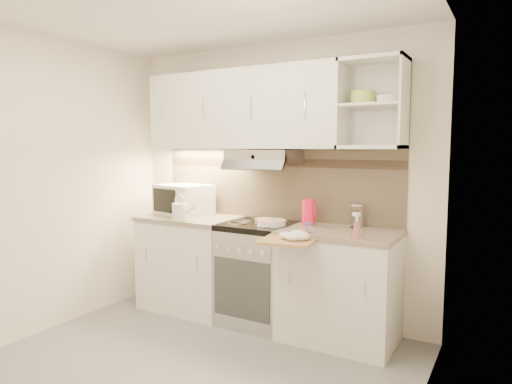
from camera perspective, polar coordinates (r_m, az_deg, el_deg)
ground at (r=3.43m, az=-9.48°, el=-21.59°), size 3.00×3.00×0.00m
room_shell at (r=3.34m, az=-5.90°, el=6.68°), size 3.04×2.84×2.52m
base_cabinet_left at (r=4.52m, az=-8.08°, el=-8.93°), size 0.90×0.60×0.86m
worktop_left at (r=4.43m, az=-8.16°, el=-3.29°), size 0.92×0.62×0.04m
base_cabinet_right at (r=3.82m, az=10.36°, el=-11.72°), size 0.90×0.60×0.86m
worktop_right at (r=3.71m, az=10.49°, el=-5.08°), size 0.92×0.62×0.04m
electric_range at (r=4.11m, az=0.32°, el=-10.06°), size 0.60×0.60×0.90m
microwave at (r=4.57m, az=-9.07°, el=-0.92°), size 0.58×0.48×0.29m
watering_can at (r=4.21m, az=-9.40°, el=-2.35°), size 0.28×0.14×0.24m
plate_stack at (r=3.89m, az=1.97°, el=-3.84°), size 0.25×0.25×0.05m
bread_loaf at (r=3.98m, az=1.07°, el=-3.64°), size 0.17×0.17×0.04m
pink_pitcher at (r=3.91m, az=6.59°, el=-2.50°), size 0.12×0.11×0.22m
glass_jar at (r=3.86m, az=12.44°, el=-2.90°), size 0.10×0.10×0.20m
spice_jar at (r=3.56m, az=6.63°, el=-4.47°), size 0.06×0.06×0.08m
spray_bottle at (r=3.43m, az=12.50°, el=-4.34°), size 0.08×0.08×0.20m
cutting_board at (r=3.41m, az=4.01°, el=-6.10°), size 0.44×0.41×0.02m
dish_towel at (r=3.42m, az=4.90°, el=-5.37°), size 0.29×0.27×0.06m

